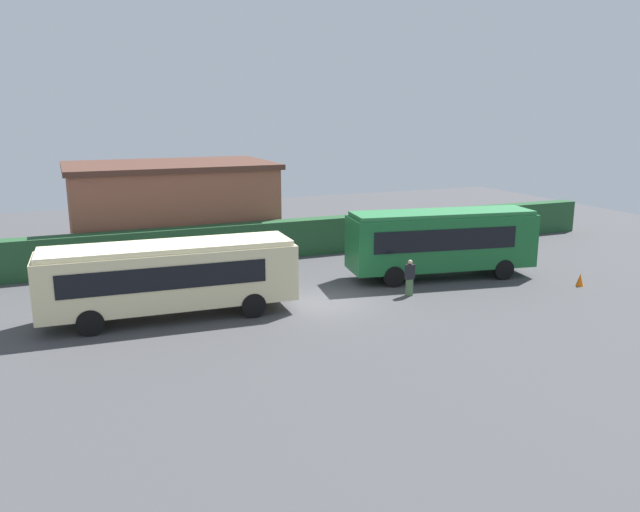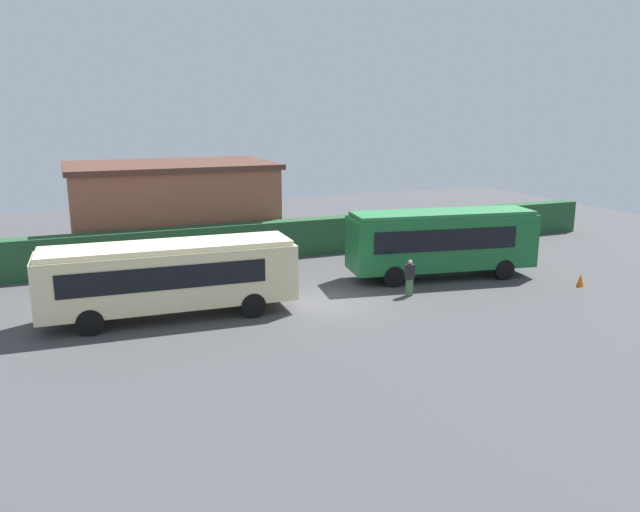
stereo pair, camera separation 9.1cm
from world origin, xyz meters
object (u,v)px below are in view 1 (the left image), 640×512
Objects in this scene: bus_cream at (170,275)px; person_center at (393,254)px; person_left at (410,277)px; traffic_cone at (580,280)px; bus_green at (442,240)px.

bus_cream is 12.21m from person_center.
bus_cream is at bearing -97.62° from person_center.
traffic_cone is at bearing 74.69° from person_left.
traffic_cone is (6.74, -5.91, -0.59)m from person_center.
bus_cream is at bearing -99.20° from person_left.
person_center is at bearing 157.25° from person_left.
bus_cream is 16.89× the size of traffic_cone.
person_center is 8.98m from traffic_cone.
bus_green is 6.69m from traffic_cone.
person_left is (10.32, -1.10, -0.88)m from bus_cream.
bus_cream is 6.04× the size of person_center.
person_center reaches higher than person_left.
person_left is 2.73× the size of traffic_cone.
person_center is 2.80× the size of traffic_cone.
bus_cream is 13.39m from bus_green.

